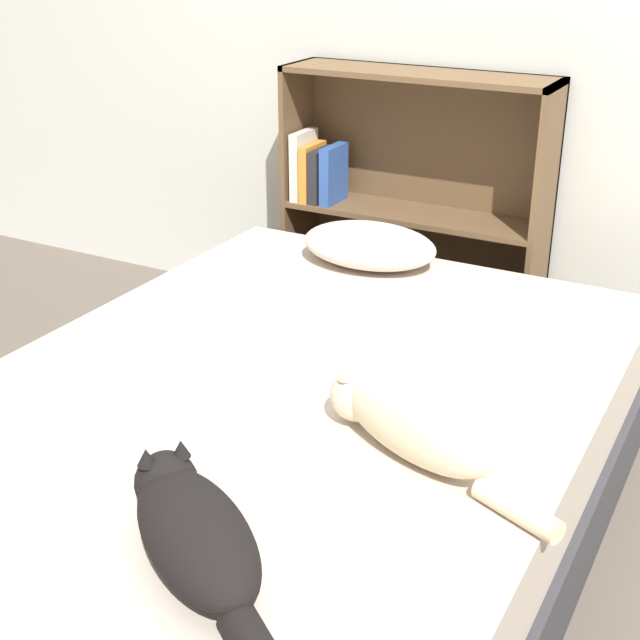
{
  "coord_description": "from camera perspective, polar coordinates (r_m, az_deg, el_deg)",
  "views": [
    {
      "loc": [
        0.99,
        -1.66,
        1.48
      ],
      "look_at": [
        0.0,
        0.15,
        0.55
      ],
      "focal_mm": 50.0,
      "sensor_mm": 36.0,
      "label": 1
    }
  ],
  "objects": [
    {
      "name": "cat_light",
      "position": [
        1.88,
        5.55,
        -6.42
      ],
      "size": [
        0.58,
        0.31,
        0.16
      ],
      "rotation": [
        0.0,
        0.0,
        2.75
      ],
      "color": "beige",
      "rests_on": "bed"
    },
    {
      "name": "bookshelf",
      "position": [
        3.32,
        5.64,
        7.28
      ],
      "size": [
        0.97,
        0.26,
        1.01
      ],
      "color": "brown",
      "rests_on": "ground_plane"
    },
    {
      "name": "bed",
      "position": [
        2.31,
        -1.8,
        -8.84
      ],
      "size": [
        1.47,
        1.99,
        0.45
      ],
      "color": "#333338",
      "rests_on": "ground_plane"
    },
    {
      "name": "ground_plane",
      "position": [
        2.44,
        -1.73,
        -13.23
      ],
      "size": [
        8.0,
        8.0,
        0.0
      ],
      "primitive_type": "plane",
      "color": "brown"
    },
    {
      "name": "pillow",
      "position": [
        2.9,
        3.17,
        4.81
      ],
      "size": [
        0.45,
        0.31,
        0.13
      ],
      "color": "beige",
      "rests_on": "bed"
    },
    {
      "name": "cat_dark",
      "position": [
        1.6,
        -8.04,
        -13.27
      ],
      "size": [
        0.54,
        0.43,
        0.14
      ],
      "rotation": [
        0.0,
        0.0,
        2.53
      ],
      "color": "black",
      "rests_on": "bed"
    }
  ]
}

